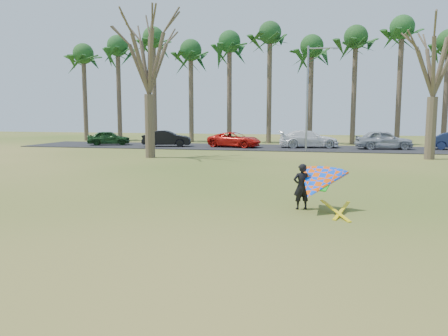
% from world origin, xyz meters
% --- Properties ---
extents(ground, '(100.00, 100.00, 0.00)m').
position_xyz_m(ground, '(0.00, 0.00, 0.00)').
color(ground, '#2A5412').
rests_on(ground, ground).
extents(parking_strip, '(46.00, 7.00, 0.06)m').
position_xyz_m(parking_strip, '(0.00, 25.00, 0.03)').
color(parking_strip, black).
rests_on(parking_strip, ground).
extents(palm_0, '(4.84, 4.84, 10.84)m').
position_xyz_m(palm_0, '(-22.00, 31.00, 9.17)').
color(palm_0, '#493B2C').
rests_on(palm_0, ground).
extents(palm_1, '(4.84, 4.84, 11.54)m').
position_xyz_m(palm_1, '(-18.00, 31.00, 9.85)').
color(palm_1, '#4F3D2F').
rests_on(palm_1, ground).
extents(palm_2, '(4.84, 4.84, 12.24)m').
position_xyz_m(palm_2, '(-14.00, 31.00, 10.52)').
color(palm_2, brown).
rests_on(palm_2, ground).
extents(palm_3, '(4.84, 4.84, 10.84)m').
position_xyz_m(palm_3, '(-10.00, 31.00, 9.17)').
color(palm_3, '#4B3E2D').
rests_on(palm_3, ground).
extents(palm_4, '(4.84, 4.84, 11.54)m').
position_xyz_m(palm_4, '(-6.00, 31.00, 9.85)').
color(palm_4, '#453729').
rests_on(palm_4, ground).
extents(palm_5, '(4.84, 4.84, 12.24)m').
position_xyz_m(palm_5, '(-2.00, 31.00, 10.52)').
color(palm_5, brown).
rests_on(palm_5, ground).
extents(palm_6, '(4.84, 4.84, 10.84)m').
position_xyz_m(palm_6, '(2.00, 31.00, 9.17)').
color(palm_6, '#46382A').
rests_on(palm_6, ground).
extents(palm_7, '(4.84, 4.84, 11.54)m').
position_xyz_m(palm_7, '(6.00, 31.00, 9.85)').
color(palm_7, '#4A392C').
rests_on(palm_7, ground).
extents(palm_8, '(4.84, 4.84, 12.24)m').
position_xyz_m(palm_8, '(10.00, 31.00, 10.52)').
color(palm_8, '#46392A').
rests_on(palm_8, ground).
extents(bare_tree_left, '(6.60, 6.60, 9.70)m').
position_xyz_m(bare_tree_left, '(-8.00, 15.00, 6.92)').
color(bare_tree_left, '#47382A').
rests_on(bare_tree_left, ground).
extents(bare_tree_right, '(6.27, 6.27, 9.21)m').
position_xyz_m(bare_tree_right, '(10.00, 18.00, 6.57)').
color(bare_tree_right, brown).
rests_on(bare_tree_right, ground).
extents(streetlight, '(2.28, 0.18, 8.00)m').
position_xyz_m(streetlight, '(2.16, 22.00, 4.46)').
color(streetlight, gray).
rests_on(streetlight, ground).
extents(car_0, '(4.11, 2.75, 1.30)m').
position_xyz_m(car_0, '(-15.94, 24.51, 0.71)').
color(car_0, '#183D18').
rests_on(car_0, parking_strip).
extents(car_1, '(4.45, 2.43, 1.39)m').
position_xyz_m(car_1, '(-10.14, 24.00, 0.76)').
color(car_1, black).
rests_on(car_1, parking_strip).
extents(car_2, '(4.94, 3.03, 1.28)m').
position_xyz_m(car_2, '(-4.16, 24.58, 0.70)').
color(car_2, red).
rests_on(car_2, parking_strip).
extents(car_3, '(5.28, 2.89, 1.45)m').
position_xyz_m(car_3, '(2.09, 25.46, 0.79)').
color(car_3, white).
rests_on(car_3, parking_strip).
extents(car_4, '(4.64, 2.30, 1.52)m').
position_xyz_m(car_4, '(8.08, 25.12, 0.82)').
color(car_4, '#9CA2A9').
rests_on(car_4, parking_strip).
extents(kite_flyer, '(2.13, 2.39, 2.02)m').
position_xyz_m(kite_flyer, '(3.06, 0.87, 0.84)').
color(kite_flyer, black).
rests_on(kite_flyer, ground).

